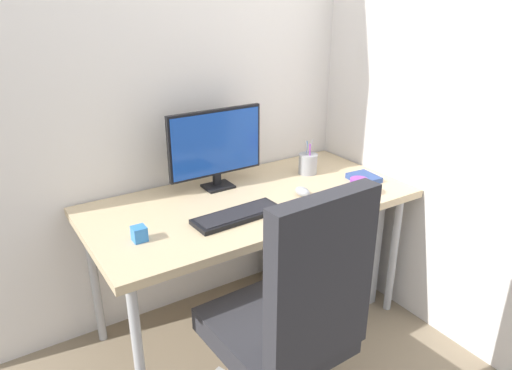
% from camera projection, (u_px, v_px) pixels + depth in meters
% --- Properties ---
extents(ground_plane, '(8.00, 8.00, 0.00)m').
position_uv_depth(ground_plane, '(251.00, 322.00, 2.53)').
color(ground_plane, gray).
extents(wall_back, '(2.79, 0.04, 2.80)m').
position_uv_depth(wall_back, '(206.00, 42.00, 2.31)').
color(wall_back, white).
rests_on(wall_back, ground_plane).
extents(wall_side_right, '(0.04, 2.00, 2.80)m').
position_uv_depth(wall_side_right, '(413.00, 43.00, 2.26)').
color(wall_side_right, white).
rests_on(wall_side_right, ground_plane).
extents(desk, '(1.54, 0.74, 0.72)m').
position_uv_depth(desk, '(251.00, 209.00, 2.28)').
color(desk, '#D1B78C').
rests_on(desk, ground_plane).
extents(office_chair, '(0.61, 0.63, 1.08)m').
position_uv_depth(office_chair, '(291.00, 318.00, 1.69)').
color(office_chair, black).
rests_on(office_chair, ground_plane).
extents(filing_cabinet, '(0.41, 0.54, 0.58)m').
position_uv_depth(filing_cabinet, '(320.00, 247.00, 2.69)').
color(filing_cabinet, '#B2B5BA').
rests_on(filing_cabinet, ground_plane).
extents(monitor, '(0.49, 0.11, 0.39)m').
position_uv_depth(monitor, '(216.00, 145.00, 2.31)').
color(monitor, black).
rests_on(monitor, desk).
extents(keyboard, '(0.41, 0.16, 0.02)m').
position_uv_depth(keyboard, '(238.00, 215.00, 2.07)').
color(keyboard, black).
rests_on(keyboard, desk).
extents(mouse, '(0.05, 0.09, 0.04)m').
position_uv_depth(mouse, '(303.00, 192.00, 2.28)').
color(mouse, '#9EA0A5').
rests_on(mouse, desk).
extents(pen_holder, '(0.10, 0.10, 0.19)m').
position_uv_depth(pen_holder, '(308.00, 163.00, 2.55)').
color(pen_holder, '#9EA0A5').
rests_on(pen_holder, desk).
extents(notebook, '(0.13, 0.16, 0.03)m').
position_uv_depth(notebook, '(364.00, 178.00, 2.47)').
color(notebook, '#334C8C').
rests_on(notebook, desk).
extents(coffee_mug, '(0.12, 0.08, 0.09)m').
position_uv_depth(coffee_mug, '(359.00, 187.00, 2.28)').
color(coffee_mug, purple).
rests_on(coffee_mug, desk).
extents(desk_clamp_accessory, '(0.05, 0.05, 0.06)m').
position_uv_depth(desk_clamp_accessory, '(139.00, 234.00, 1.87)').
color(desk_clamp_accessory, '#337FD8').
rests_on(desk_clamp_accessory, desk).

